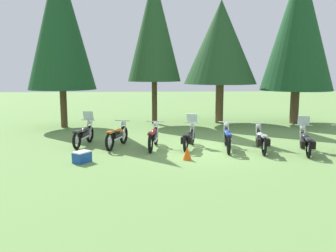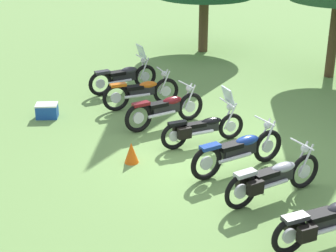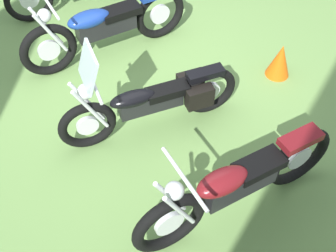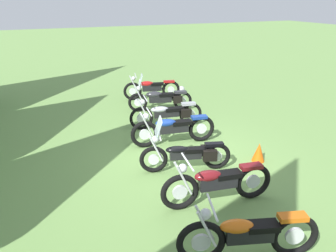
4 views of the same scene
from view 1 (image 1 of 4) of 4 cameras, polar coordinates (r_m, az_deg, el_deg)
ground_plane at (r=14.37m, az=6.11°, el=-3.74°), size 80.00×80.00×0.00m
motorcycle_0 at (r=15.36m, az=-13.20°, el=-1.28°), size 0.70×2.20×1.38m
motorcycle_1 at (r=14.79m, az=-8.05°, el=-1.56°), size 0.89×2.17×1.04m
motorcycle_2 at (r=14.40m, az=-2.32°, el=-1.74°), size 0.72×2.30×1.03m
motorcycle_3 at (r=14.45m, az=3.36°, el=-1.87°), size 0.92×2.10×1.34m
motorcycle_4 at (r=14.39m, az=9.39°, el=-1.85°), size 0.68×2.39×1.03m
motorcycle_5 at (r=14.36m, az=14.56°, el=-2.10°), size 0.78×2.32×1.02m
motorcycle_6 at (r=14.55m, az=20.97°, el=-2.23°), size 0.95×2.25×1.35m
pine_tree_0 at (r=20.67m, az=-16.76°, el=15.41°), size 3.63×3.63×9.17m
pine_tree_1 at (r=21.14m, az=-2.22°, el=15.29°), size 3.06×3.06×8.55m
pine_tree_2 at (r=21.64m, az=8.36°, el=12.96°), size 4.26×4.26×7.14m
pine_tree_3 at (r=22.64m, az=20.02°, el=14.63°), size 4.15×4.15×9.30m
picnic_cooler at (r=12.62m, az=-13.47°, el=-4.78°), size 0.66×0.70×0.39m
traffic_cone at (r=12.64m, az=3.06°, el=-4.32°), size 0.32×0.32×0.48m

